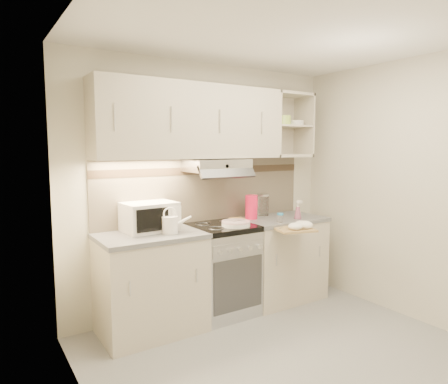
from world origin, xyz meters
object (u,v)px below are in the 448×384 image
object	(u,v)px
plate_stack	(236,224)
glass_jar	(263,205)
microwave	(149,217)
pink_pitcher	(251,207)
watering_can	(171,224)
spray_bottle	(298,211)
electric_range	(222,269)
cutting_board	(294,229)

from	to	relation	value
plate_stack	glass_jar	bearing A→B (deg)	29.41
microwave	pink_pitcher	xyz separation A→B (m)	(1.14, -0.01, -0.00)
watering_can	spray_bottle	xyz separation A→B (m)	(1.44, -0.08, -0.00)
electric_range	glass_jar	distance (m)	0.91
plate_stack	spray_bottle	xyz separation A→B (m)	(0.78, -0.03, 0.06)
cutting_board	plate_stack	bearing A→B (deg)	164.47
electric_range	spray_bottle	xyz separation A→B (m)	(0.85, -0.17, 0.53)
plate_stack	glass_jar	size ratio (longest dim) A/B	1.15
electric_range	plate_stack	distance (m)	0.50
microwave	spray_bottle	xyz separation A→B (m)	(1.56, -0.28, -0.05)
glass_jar	cutting_board	distance (m)	0.66
glass_jar	spray_bottle	bearing A→B (deg)	-63.79
glass_jar	spray_bottle	size ratio (longest dim) A/B	1.14
pink_pitcher	plate_stack	bearing A→B (deg)	-146.21
spray_bottle	glass_jar	bearing A→B (deg)	106.80
spray_bottle	microwave	bearing A→B (deg)	160.35
pink_pitcher	cutting_board	size ratio (longest dim) A/B	0.72
microwave	glass_jar	world-z (taller)	microwave
microwave	plate_stack	xyz separation A→B (m)	(0.78, -0.25, -0.10)
microwave	plate_stack	bearing A→B (deg)	-21.48
electric_range	watering_can	size ratio (longest dim) A/B	3.27
plate_stack	glass_jar	world-z (taller)	glass_jar
cutting_board	glass_jar	bearing A→B (deg)	95.61
electric_range	microwave	size ratio (longest dim) A/B	1.87
electric_range	pink_pitcher	xyz separation A→B (m)	(0.44, 0.10, 0.58)
electric_range	spray_bottle	distance (m)	1.02
glass_jar	spray_bottle	xyz separation A→B (m)	(0.18, -0.37, -0.04)
glass_jar	cutting_board	xyz separation A→B (m)	(-0.12, -0.63, -0.15)
spray_bottle	watering_can	bearing A→B (deg)	167.46
electric_range	microwave	xyz separation A→B (m)	(-0.70, 0.12, 0.58)
watering_can	glass_jar	xyz separation A→B (m)	(1.26, 0.29, 0.04)
pink_pitcher	spray_bottle	size ratio (longest dim) A/B	1.21
pink_pitcher	cutting_board	distance (m)	0.57
cutting_board	spray_bottle	bearing A→B (deg)	58.27
microwave	electric_range	bearing A→B (deg)	-12.84
watering_can	cutting_board	world-z (taller)	watering_can
electric_range	watering_can	distance (m)	0.80
plate_stack	glass_jar	xyz separation A→B (m)	(0.60, 0.34, 0.09)
electric_range	glass_jar	xyz separation A→B (m)	(0.67, 0.20, 0.57)
watering_can	plate_stack	size ratio (longest dim) A/B	1.00
microwave	glass_jar	distance (m)	1.38
watering_can	plate_stack	world-z (taller)	watering_can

